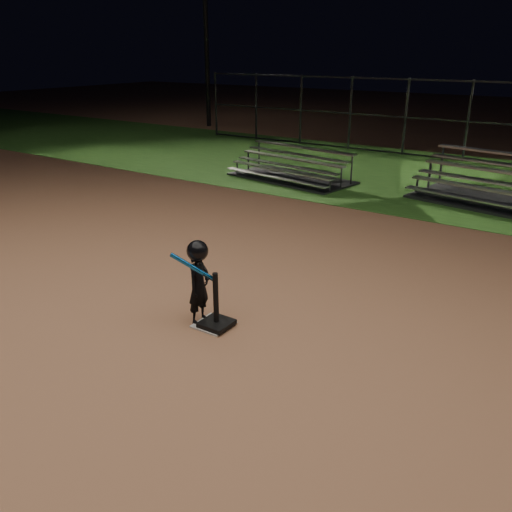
{
  "coord_description": "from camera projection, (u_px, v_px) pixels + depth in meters",
  "views": [
    {
      "loc": [
        3.84,
        -4.75,
        3.38
      ],
      "look_at": [
        0.0,
        1.0,
        0.65
      ],
      "focal_mm": 36.89,
      "sensor_mm": 36.0,
      "label": 1
    }
  ],
  "objects": [
    {
      "name": "batting_tee",
      "position": [
        216.0,
        316.0,
        6.79
      ],
      "size": [
        0.38,
        0.38,
        0.74
      ],
      "color": "black",
      "rests_on": "home_plate"
    },
    {
      "name": "ground",
      "position": [
        214.0,
        325.0,
        6.89
      ],
      "size": [
        80.0,
        80.0,
        0.0
      ],
      "primitive_type": "plane",
      "color": "#AE724F",
      "rests_on": "ground"
    },
    {
      "name": "light_pole_left",
      "position": [
        205.0,
        10.0,
        22.83
      ],
      "size": [
        0.9,
        0.53,
        8.3
      ],
      "color": "#2D2D30",
      "rests_on": "ground"
    },
    {
      "name": "bleacher_left",
      "position": [
        291.0,
        173.0,
        14.51
      ],
      "size": [
        3.63,
        2.18,
        0.84
      ],
      "rotation": [
        0.0,
        0.0,
        -0.16
      ],
      "color": "#B2B1B6",
      "rests_on": "ground"
    },
    {
      "name": "child_batter",
      "position": [
        199.0,
        280.0,
        6.76
      ],
      "size": [
        0.48,
        0.55,
        1.15
      ],
      "rotation": [
        0.0,
        0.0,
        1.64
      ],
      "color": "black",
      "rests_on": "ground"
    },
    {
      "name": "grass_strip",
      "position": [
        435.0,
        179.0,
        14.63
      ],
      "size": [
        60.0,
        8.0,
        0.01
      ],
      "primitive_type": "cube",
      "color": "#29561C",
      "rests_on": "ground"
    },
    {
      "name": "home_plate",
      "position": [
        214.0,
        324.0,
        6.89
      ],
      "size": [
        0.45,
        0.45,
        0.02
      ],
      "primitive_type": "cube",
      "color": "beige",
      "rests_on": "ground"
    },
    {
      "name": "backstop_fence",
      "position": [
        468.0,
        122.0,
        16.49
      ],
      "size": [
        20.08,
        0.08,
        2.5
      ],
      "color": "#38383D",
      "rests_on": "ground"
    }
  ]
}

